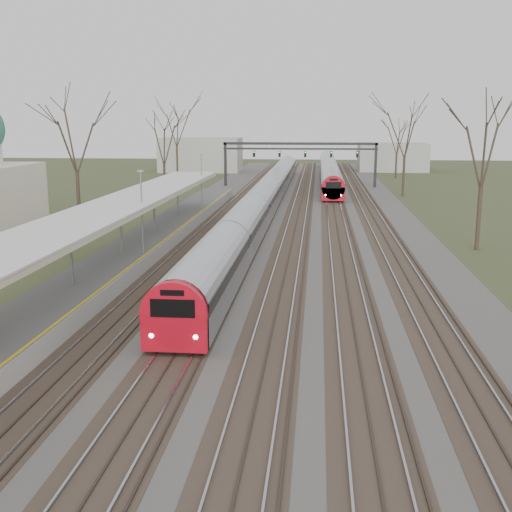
{
  "coord_description": "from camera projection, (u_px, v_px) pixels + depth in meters",
  "views": [
    {
      "loc": [
        2.83,
        -3.44,
        8.91
      ],
      "look_at": [
        -0.33,
        29.17,
        2.0
      ],
      "focal_mm": 45.0,
      "sensor_mm": 36.0,
      "label": 1
    }
  ],
  "objects": [
    {
      "name": "canopy",
      "position": [
        115.0,
        208.0,
        37.63
      ],
      "size": [
        4.1,
        50.0,
        3.11
      ],
      "color": "slate",
      "rests_on": "platform"
    },
    {
      "name": "tree_west_far",
      "position": [
        75.0,
        132.0,
        52.16
      ],
      "size": [
        5.5,
        5.5,
        11.33
      ],
      "color": "#2D231C",
      "rests_on": "ground"
    },
    {
      "name": "train_near",
      "position": [
        267.0,
        193.0,
        67.81
      ],
      "size": [
        2.62,
        90.21,
        3.05
      ],
      "color": "#A1A3AA",
      "rests_on": "ground"
    },
    {
      "name": "signal_gantry",
      "position": [
        300.0,
        151.0,
        87.19
      ],
      "size": [
        21.0,
        0.59,
        6.08
      ],
      "color": "black",
      "rests_on": "ground"
    },
    {
      "name": "platform",
      "position": [
        138.0,
        250.0,
        42.73
      ],
      "size": [
        3.5,
        69.0,
        1.0
      ],
      "primitive_type": "cube",
      "color": "#9E9B93",
      "rests_on": "ground"
    },
    {
      "name": "track_bed",
      "position": [
        290.0,
        219.0,
        58.99
      ],
      "size": [
        24.0,
        160.0,
        0.22
      ],
      "color": "#474442",
      "rests_on": "ground"
    },
    {
      "name": "tree_east_far",
      "position": [
        484.0,
        145.0,
        43.53
      ],
      "size": [
        5.0,
        5.0,
        10.3
      ],
      "color": "#2D231C",
      "rests_on": "ground"
    },
    {
      "name": "train_far",
      "position": [
        329.0,
        170.0,
        99.2
      ],
      "size": [
        2.62,
        60.21,
        3.05
      ],
      "color": "#A1A3AA",
      "rests_on": "ground"
    }
  ]
}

